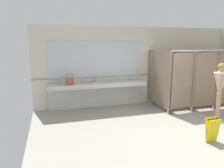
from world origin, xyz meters
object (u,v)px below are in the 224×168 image
handbag (69,81)px  wet_floor_sign (212,130)px  person_standing (220,85)px  soap_dispenser (95,79)px

handbag → wet_floor_sign: handbag is taller
handbag → wet_floor_sign: (2.85, -3.03, -0.73)m
person_standing → handbag: (-4.00, 1.93, -0.03)m
soap_dispenser → wet_floor_sign: size_ratio=0.36×
person_standing → wet_floor_sign: person_standing is taller
handbag → soap_dispenser: bearing=18.7°
person_standing → wet_floor_sign: 1.76m
soap_dispenser → wet_floor_sign: bearing=-59.4°
person_standing → handbag: person_standing is taller
soap_dispenser → handbag: bearing=-161.3°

